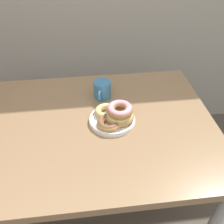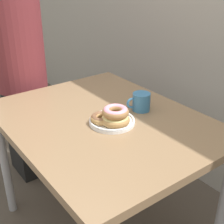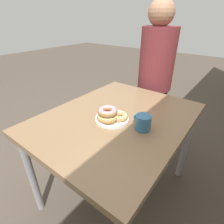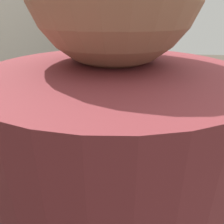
{
  "view_description": "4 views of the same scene",
  "coord_description": "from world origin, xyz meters",
  "px_view_note": "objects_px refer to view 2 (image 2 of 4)",
  "views": [
    {
      "loc": [
        -0.04,
        -0.63,
        1.56
      ],
      "look_at": [
        0.07,
        0.26,
        0.82
      ],
      "focal_mm": 40.0,
      "sensor_mm": 36.0,
      "label": 1
    },
    {
      "loc": [
        1.13,
        -0.53,
        1.47
      ],
      "look_at": [
        0.07,
        0.26,
        0.82
      ],
      "focal_mm": 50.0,
      "sensor_mm": 36.0,
      "label": 2
    },
    {
      "loc": [
        0.84,
        0.86,
        1.35
      ],
      "look_at": [
        0.07,
        0.26,
        0.82
      ],
      "focal_mm": 28.0,
      "sensor_mm": 36.0,
      "label": 3
    },
    {
      "loc": [
        -1.07,
        0.12,
        1.34
      ],
      "look_at": [
        0.07,
        0.26,
        0.82
      ],
      "focal_mm": 35.0,
      "sensor_mm": 36.0,
      "label": 4
    }
  ],
  "objects_px": {
    "coffee_mug": "(141,102)",
    "donut_plate": "(113,117)",
    "dining_table": "(103,132)",
    "person_figure": "(19,70)"
  },
  "relations": [
    {
      "from": "coffee_mug",
      "to": "donut_plate",
      "type": "bearing_deg",
      "value": -79.71
    },
    {
      "from": "dining_table",
      "to": "donut_plate",
      "type": "relative_size",
      "value": 4.62
    },
    {
      "from": "donut_plate",
      "to": "person_figure",
      "type": "height_order",
      "value": "person_figure"
    },
    {
      "from": "donut_plate",
      "to": "coffee_mug",
      "type": "distance_m",
      "value": 0.22
    },
    {
      "from": "donut_plate",
      "to": "coffee_mug",
      "type": "bearing_deg",
      "value": 100.29
    },
    {
      "from": "coffee_mug",
      "to": "person_figure",
      "type": "bearing_deg",
      "value": -159.41
    },
    {
      "from": "donut_plate",
      "to": "dining_table",
      "type": "bearing_deg",
      "value": -178.8
    },
    {
      "from": "dining_table",
      "to": "coffee_mug",
      "type": "height_order",
      "value": "coffee_mug"
    },
    {
      "from": "coffee_mug",
      "to": "person_figure",
      "type": "relative_size",
      "value": 0.08
    },
    {
      "from": "dining_table",
      "to": "donut_plate",
      "type": "xyz_separation_m",
      "value": [
        0.08,
        0.0,
        0.12
      ]
    }
  ]
}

